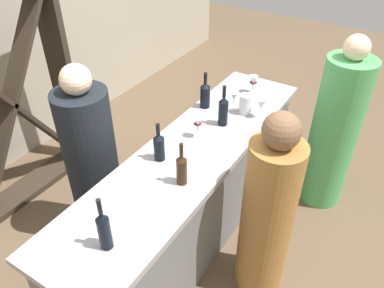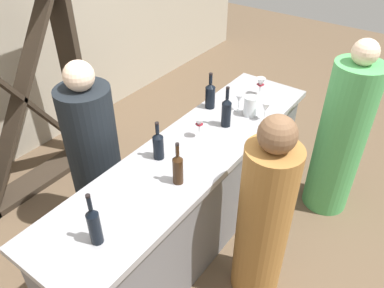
{
  "view_description": "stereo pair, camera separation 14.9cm",
  "coord_description": "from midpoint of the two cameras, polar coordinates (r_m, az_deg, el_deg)",
  "views": [
    {
      "loc": [
        -1.82,
        -1.14,
        2.56
      ],
      "look_at": [
        0.0,
        0.0,
        0.98
      ],
      "focal_mm": 35.65,
      "sensor_mm": 36.0,
      "label": 1
    },
    {
      "loc": [
        -1.74,
        -1.26,
        2.56
      ],
      "look_at": [
        0.0,
        0.0,
        0.98
      ],
      "focal_mm": 35.65,
      "sensor_mm": 36.0,
      "label": 2
    }
  ],
  "objects": [
    {
      "name": "wine_bottle_leftmost_near_black",
      "position": [
        2.05,
        -15.11,
        -12.3
      ],
      "size": [
        0.07,
        0.07,
        0.34
      ],
      "color": "black",
      "rests_on": "bar_counter"
    },
    {
      "name": "wine_glass_near_left",
      "position": [
        3.03,
        8.92,
        5.82
      ],
      "size": [
        0.08,
        0.08,
        0.16
      ],
      "color": "white",
      "rests_on": "bar_counter"
    },
    {
      "name": "person_left_guest",
      "position": [
        2.6,
        9.57,
        -10.56
      ],
      "size": [
        0.42,
        0.42,
        1.48
      ],
      "rotation": [
        0.0,
        0.0,
        1.8
      ],
      "color": "#9E6B33",
      "rests_on": "ground"
    },
    {
      "name": "person_right_guest",
      "position": [
        3.03,
        -16.0,
        -3.18
      ],
      "size": [
        0.43,
        0.43,
        1.53
      ],
      "rotation": [
        0.0,
        0.0,
        -1.48
      ],
      "color": "black",
      "rests_on": "ground"
    },
    {
      "name": "ground_plane",
      "position": [
        3.34,
        -1.32,
        -13.69
      ],
      "size": [
        12.0,
        12.0,
        0.0
      ],
      "primitive_type": "plane",
      "color": "brown"
    },
    {
      "name": "wine_bottle_center_near_black",
      "position": [
        2.56,
        -6.61,
        -0.34
      ],
      "size": [
        0.07,
        0.07,
        0.29
      ],
      "color": "black",
      "rests_on": "bar_counter"
    },
    {
      "name": "wine_bottle_second_right_near_black",
      "position": [
        2.9,
        3.23,
        5.05
      ],
      "size": [
        0.07,
        0.07,
        0.33
      ],
      "color": "black",
      "rests_on": "bar_counter"
    },
    {
      "name": "wine_glass_near_right",
      "position": [
        3.12,
        4.92,
        6.96
      ],
      "size": [
        0.07,
        0.07,
        0.14
      ],
      "color": "white",
      "rests_on": "bar_counter"
    },
    {
      "name": "bar_counter",
      "position": [
        2.99,
        -1.44,
        -7.92
      ],
      "size": [
        2.59,
        0.64,
        0.93
      ],
      "color": "slate",
      "rests_on": "ground"
    },
    {
      "name": "water_pitcher",
      "position": [
        3.08,
        6.64,
        5.94
      ],
      "size": [
        0.1,
        0.1,
        0.16
      ],
      "color": "silver",
      "rests_on": "bar_counter"
    },
    {
      "name": "wine_glass_far_left",
      "position": [
        2.76,
        -0.69,
        3.04
      ],
      "size": [
        0.07,
        0.07,
        0.16
      ],
      "color": "white",
      "rests_on": "bar_counter"
    },
    {
      "name": "wine_glass_near_center",
      "position": [
        3.38,
        7.9,
        9.2
      ],
      "size": [
        0.08,
        0.08,
        0.16
      ],
      "color": "white",
      "rests_on": "bar_counter"
    },
    {
      "name": "wine_rack",
      "position": [
        3.61,
        -26.76,
        5.47
      ],
      "size": [
        1.23,
        0.28,
        1.87
      ],
      "color": "#33281E",
      "rests_on": "ground"
    },
    {
      "name": "person_center_guest",
      "position": [
        3.42,
        19.32,
        1.59
      ],
      "size": [
        0.49,
        0.49,
        1.58
      ],
      "rotation": [
        0.0,
        0.0,
        1.27
      ],
      "color": "#4CA559",
      "rests_on": "ground"
    },
    {
      "name": "wine_bottle_second_left_amber_brown",
      "position": [
        2.36,
        -3.37,
        -3.72
      ],
      "size": [
        0.07,
        0.07,
        0.3
      ],
      "color": "#331E0F",
      "rests_on": "bar_counter"
    },
    {
      "name": "wine_bottle_rightmost_near_black",
      "position": [
        3.13,
        0.6,
        7.44
      ],
      "size": [
        0.08,
        0.08,
        0.31
      ],
      "color": "black",
      "rests_on": "bar_counter"
    }
  ]
}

